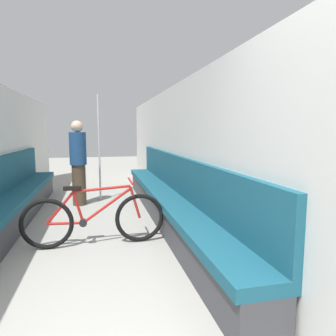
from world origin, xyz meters
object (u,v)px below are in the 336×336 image
object	(u,v)px
bench_seat_row_left	(4,210)
passenger_standing	(78,162)
bench_seat_row_right	(168,201)
bicycle	(95,219)
grab_pole_near	(99,150)

from	to	relation	value
bench_seat_row_left	passenger_standing	xyz separation A→B (m)	(0.89, 1.39, 0.48)
bench_seat_row_right	bicycle	xyz separation A→B (m)	(-1.08, -0.72, 0.00)
bench_seat_row_left	bench_seat_row_right	world-z (taller)	same
bench_seat_row_left	grab_pole_near	bearing A→B (deg)	53.26
bench_seat_row_left	bench_seat_row_right	size ratio (longest dim) A/B	1.00
bicycle	passenger_standing	size ratio (longest dim) A/B	1.08
bench_seat_row_left	bicycle	world-z (taller)	bench_seat_row_left
grab_pole_near	passenger_standing	world-z (taller)	grab_pole_near
bench_seat_row_left	bench_seat_row_right	distance (m)	2.26
bench_seat_row_right	grab_pole_near	size ratio (longest dim) A/B	2.70
bench_seat_row_left	bench_seat_row_right	bearing A→B (deg)	0.00
bench_seat_row_right	grab_pole_near	xyz separation A→B (m)	(-0.99, 1.70, 0.69)
bicycle	bench_seat_row_left	bearing A→B (deg)	137.58
grab_pole_near	bicycle	bearing A→B (deg)	-92.07
bench_seat_row_left	bicycle	distance (m)	1.38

